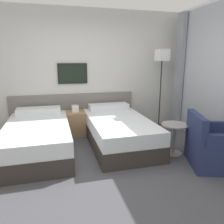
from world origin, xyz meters
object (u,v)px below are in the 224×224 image
object	(u,v)px
bed_near_door	(38,138)
armchair	(215,148)
bed_near_window	(118,131)
side_table	(174,133)
nightstand	(76,123)
floor_lamp	(162,62)

from	to	relation	value
bed_near_door	armchair	size ratio (longest dim) A/B	2.02
bed_near_window	side_table	bearing A→B (deg)	-40.06
bed_near_window	armchair	distance (m)	1.73
bed_near_window	nightstand	bearing A→B (deg)	134.58
bed_near_window	nightstand	distance (m)	1.06
bed_near_door	side_table	distance (m)	2.41
floor_lamp	armchair	xyz separation A→B (m)	(-0.01, -1.91, -1.30)
side_table	floor_lamp	bearing A→B (deg)	73.62
bed_near_door	floor_lamp	size ratio (longest dim) A/B	1.10
bed_near_door	side_table	world-z (taller)	bed_near_door
bed_near_door	nightstand	size ratio (longest dim) A/B	3.05
bed_near_door	nightstand	xyz separation A→B (m)	(0.75, 0.76, -0.00)
floor_lamp	nightstand	bearing A→B (deg)	177.35
bed_near_door	armchair	bearing A→B (deg)	-24.76
nightstand	side_table	size ratio (longest dim) A/B	1.22
bed_near_window	floor_lamp	distance (m)	1.90
nightstand	side_table	world-z (taller)	nightstand
bed_near_window	nightstand	xyz separation A→B (m)	(-0.75, 0.76, -0.00)
side_table	armchair	size ratio (longest dim) A/B	0.54
floor_lamp	armchair	size ratio (longest dim) A/B	1.84
bed_near_window	armchair	bearing A→B (deg)	-45.92
nightstand	floor_lamp	bearing A→B (deg)	-2.65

